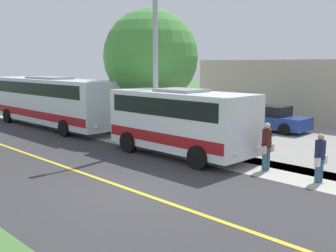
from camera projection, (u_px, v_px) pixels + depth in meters
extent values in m
plane|color=#477238|center=(132.00, 191.00, 12.23)|extent=(120.00, 120.00, 0.00)
cube|color=#333335|center=(132.00, 190.00, 12.23)|extent=(8.00, 100.00, 0.01)
cube|color=#B2ADA3|center=(233.00, 162.00, 15.84)|extent=(2.40, 100.00, 0.01)
cube|color=gold|center=(132.00, 190.00, 12.23)|extent=(0.16, 100.00, 0.00)
cube|color=white|center=(181.00, 120.00, 16.71)|extent=(2.43, 6.52, 2.35)
cube|color=maroon|center=(181.00, 134.00, 16.80)|extent=(2.47, 6.39, 0.44)
cube|color=black|center=(181.00, 105.00, 16.61)|extent=(2.47, 5.87, 0.70)
cube|color=gray|center=(181.00, 90.00, 16.52)|extent=(1.46, 1.96, 0.12)
cylinder|color=black|center=(237.00, 148.00, 16.30)|extent=(0.25, 0.90, 0.90)
cylinder|color=black|center=(198.00, 157.00, 14.61)|extent=(0.25, 0.90, 0.90)
cylinder|color=black|center=(168.00, 135.00, 19.14)|extent=(0.25, 0.90, 0.90)
cylinder|color=black|center=(128.00, 142.00, 17.45)|extent=(0.25, 0.90, 0.90)
sphere|color=#F2EACC|center=(256.00, 148.00, 15.00)|extent=(0.20, 0.20, 0.20)
sphere|color=#F2EACC|center=(235.00, 154.00, 14.07)|extent=(0.20, 0.20, 0.20)
cube|color=silver|center=(50.00, 100.00, 24.36)|extent=(2.32, 11.55, 2.59)
cube|color=maroon|center=(50.00, 112.00, 24.48)|extent=(2.36, 11.32, 0.44)
cube|color=black|center=(49.00, 88.00, 24.25)|extent=(2.36, 10.40, 0.70)
cube|color=gray|center=(49.00, 78.00, 24.15)|extent=(1.39, 3.47, 0.12)
cylinder|color=black|center=(100.00, 124.00, 22.84)|extent=(0.25, 0.90, 0.90)
cylinder|color=black|center=(64.00, 128.00, 21.22)|extent=(0.25, 0.90, 0.90)
cylinder|color=black|center=(40.00, 113.00, 27.87)|extent=(0.25, 0.90, 0.90)
cylinder|color=black|center=(8.00, 116.00, 26.25)|extent=(0.25, 0.90, 0.90)
sphere|color=#F2EACC|center=(117.00, 124.00, 20.88)|extent=(0.20, 0.20, 0.20)
sphere|color=#F2EACC|center=(96.00, 127.00, 19.99)|extent=(0.20, 0.20, 0.20)
cylinder|color=#335972|center=(320.00, 170.00, 13.15)|extent=(0.18, 0.18, 0.78)
cylinder|color=#335972|center=(318.00, 171.00, 13.01)|extent=(0.18, 0.18, 0.78)
cylinder|color=#1E2347|center=(320.00, 149.00, 12.98)|extent=(0.34, 0.34, 0.62)
sphere|color=tan|center=(321.00, 137.00, 12.91)|extent=(0.21, 0.21, 0.21)
cylinder|color=#1E2347|center=(323.00, 148.00, 13.10)|extent=(0.27, 0.10, 0.56)
cube|color=white|center=(325.00, 160.00, 13.18)|extent=(0.20, 0.12, 0.28)
cylinder|color=#1E2347|center=(318.00, 149.00, 12.84)|extent=(0.27, 0.10, 0.56)
cube|color=white|center=(317.00, 162.00, 12.82)|extent=(0.20, 0.12, 0.28)
cylinder|color=#335972|center=(267.00, 158.00, 14.62)|extent=(0.18, 0.18, 0.85)
cylinder|color=#335972|center=(265.00, 159.00, 14.48)|extent=(0.18, 0.18, 0.85)
cylinder|color=#4C1919|center=(267.00, 138.00, 14.43)|extent=(0.34, 0.34, 0.67)
sphere|color=beige|center=(267.00, 126.00, 14.36)|extent=(0.23, 0.23, 0.23)
cylinder|color=#4C1919|center=(270.00, 137.00, 14.55)|extent=(0.28, 0.10, 0.60)
cube|color=beige|center=(271.00, 148.00, 14.64)|extent=(0.20, 0.12, 0.28)
cylinder|color=#4C1919|center=(264.00, 138.00, 14.30)|extent=(0.28, 0.10, 0.60)
cube|color=beige|center=(264.00, 150.00, 14.27)|extent=(0.20, 0.12, 0.28)
cylinder|color=#9E9EA3|center=(155.00, 65.00, 18.14)|extent=(0.24, 0.24, 7.55)
cube|color=navy|center=(270.00, 121.00, 23.17)|extent=(1.93, 4.45, 0.70)
cube|color=black|center=(267.00, 110.00, 23.21)|extent=(1.60, 2.46, 0.57)
cylinder|color=black|center=(299.00, 126.00, 22.91)|extent=(0.24, 0.65, 0.64)
cylinder|color=black|center=(284.00, 129.00, 21.63)|extent=(0.24, 0.65, 0.64)
cylinder|color=black|center=(258.00, 121.00, 24.77)|extent=(0.24, 0.65, 0.64)
cylinder|color=black|center=(241.00, 124.00, 23.49)|extent=(0.24, 0.65, 0.64)
cylinder|color=#4C3826|center=(151.00, 113.00, 22.30)|extent=(0.36, 0.36, 2.26)
sphere|color=#478C3D|center=(151.00, 57.00, 21.82)|extent=(5.19, 5.19, 5.19)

